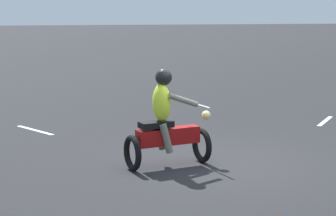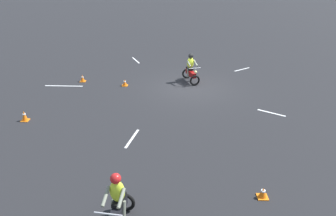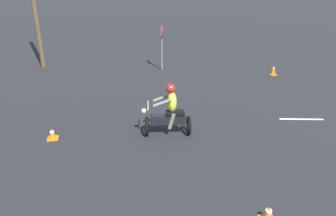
% 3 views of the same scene
% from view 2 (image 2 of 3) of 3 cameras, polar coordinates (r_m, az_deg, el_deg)
% --- Properties ---
extents(ground_plane, '(120.00, 120.00, 0.00)m').
position_cam_2_polar(ground_plane, '(18.24, 3.84, 3.60)').
color(ground_plane, black).
extents(motorcycle_rider_foreground, '(1.02, 1.55, 1.66)m').
position_cam_2_polar(motorcycle_rider_foreground, '(18.91, 3.98, 6.70)').
color(motorcycle_rider_foreground, black).
rests_on(motorcycle_rider_foreground, ground).
extents(motorcycle_rider_background, '(0.84, 1.55, 1.66)m').
position_cam_2_polar(motorcycle_rider_background, '(8.86, -8.85, -16.34)').
color(motorcycle_rider_background, black).
rests_on(motorcycle_rider_background, ground).
extents(traffic_cone_near_left, '(0.32, 0.32, 0.41)m').
position_cam_2_polar(traffic_cone_near_left, '(19.66, -14.67, 5.02)').
color(traffic_cone_near_left, orange).
rests_on(traffic_cone_near_left, ground).
extents(traffic_cone_mid_center, '(0.32, 0.32, 0.35)m').
position_cam_2_polar(traffic_cone_mid_center, '(10.41, 16.21, -14.00)').
color(traffic_cone_mid_center, orange).
rests_on(traffic_cone_mid_center, ground).
extents(traffic_cone_mid_left, '(0.32, 0.32, 0.47)m').
position_cam_2_polar(traffic_cone_mid_left, '(15.65, -23.73, -1.28)').
color(traffic_cone_mid_left, orange).
rests_on(traffic_cone_mid_left, ground).
extents(traffic_cone_far_right, '(0.32, 0.32, 0.38)m').
position_cam_2_polar(traffic_cone_far_right, '(18.54, -7.55, 4.39)').
color(traffic_cone_far_right, orange).
rests_on(traffic_cone_far_right, ground).
extents(lane_stripe_e, '(2.15, 0.16, 0.01)m').
position_cam_2_polar(lane_stripe_e, '(19.31, -17.68, 3.69)').
color(lane_stripe_e, silver).
rests_on(lane_stripe_e, ground).
extents(lane_stripe_n, '(0.44, 1.49, 0.01)m').
position_cam_2_polar(lane_stripe_n, '(13.11, -6.27, -5.29)').
color(lane_stripe_n, silver).
rests_on(lane_stripe_n, ground).
extents(lane_stripe_nw, '(1.15, 0.80, 0.01)m').
position_cam_2_polar(lane_stripe_nw, '(15.88, 17.58, -0.80)').
color(lane_stripe_nw, silver).
rests_on(lane_stripe_nw, ground).
extents(lane_stripe_sw, '(1.15, 0.86, 0.01)m').
position_cam_2_polar(lane_stripe_sw, '(21.80, 12.77, 6.58)').
color(lane_stripe_sw, silver).
rests_on(lane_stripe_sw, ground).
extents(lane_stripe_se, '(0.72, 1.49, 0.01)m').
position_cam_2_polar(lane_stripe_se, '(23.38, -5.62, 8.27)').
color(lane_stripe_se, silver).
rests_on(lane_stripe_se, ground).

